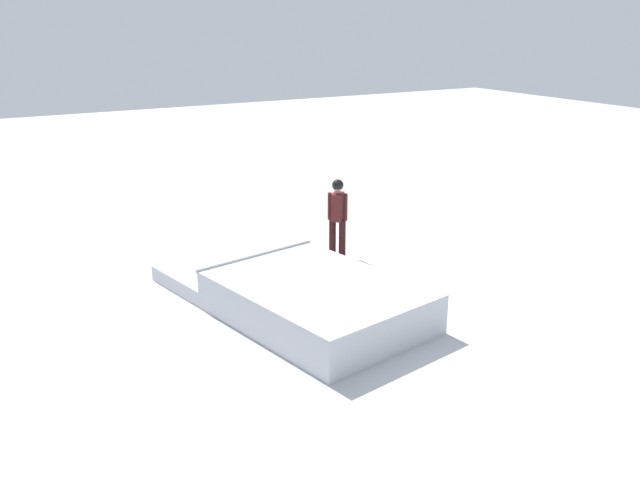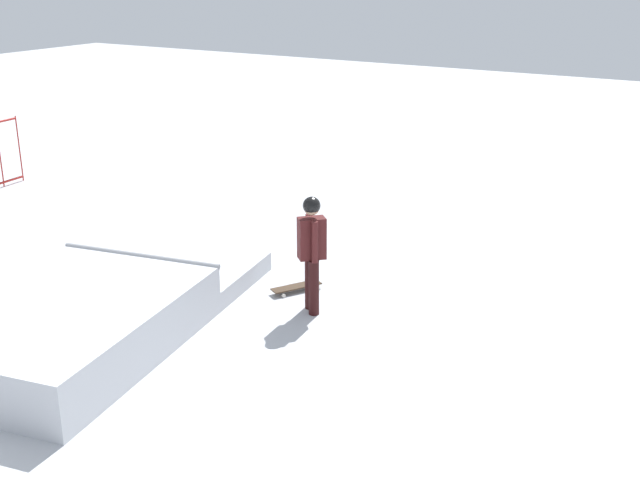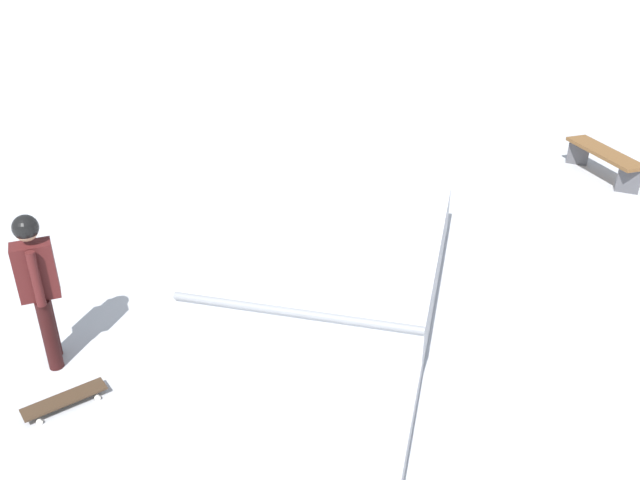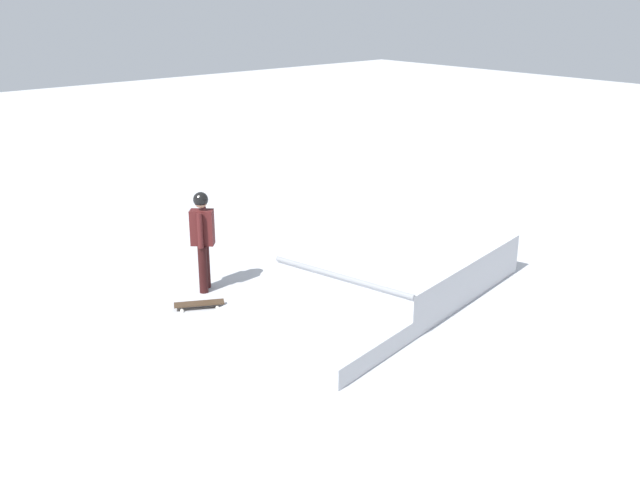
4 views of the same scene
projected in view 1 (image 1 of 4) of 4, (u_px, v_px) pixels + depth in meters
ground_plane at (348, 330)px, 11.52m from camera, size 60.00×60.00×0.00m
skate_ramp at (300, 295)px, 12.15m from camera, size 5.78×3.54×0.74m
skater at (338, 212)px, 14.80m from camera, size 0.43×0.42×1.73m
skateboard at (303, 250)px, 15.22m from camera, size 0.80×0.57×0.09m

